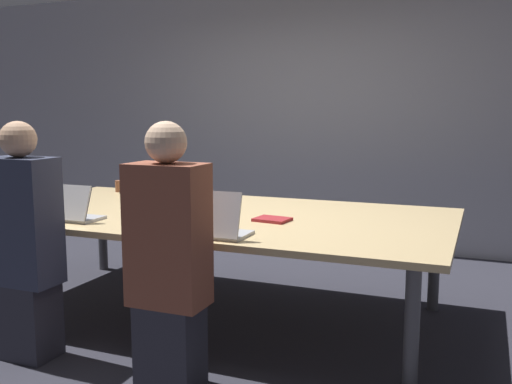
{
  "coord_description": "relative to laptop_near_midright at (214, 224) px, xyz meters",
  "views": [
    {
      "loc": [
        1.77,
        -3.56,
        1.45
      ],
      "look_at": [
        0.29,
        0.1,
        0.89
      ],
      "focal_mm": 40.0,
      "sensor_mm": 36.0,
      "label": 1
    }
  ],
  "objects": [
    {
      "name": "ground_plane",
      "position": [
        -0.36,
        0.71,
        -0.81
      ],
      "size": [
        24.0,
        24.0,
        0.0
      ],
      "primitive_type": "plane",
      "color": "#2D2D38"
    },
    {
      "name": "curtain_wall",
      "position": [
        -0.36,
        3.09,
        0.59
      ],
      "size": [
        12.0,
        0.06,
        2.8
      ],
      "color": "#9999A3",
      "rests_on": "ground_plane"
    },
    {
      "name": "conference_table",
      "position": [
        -0.36,
        0.71,
        -0.13
      ],
      "size": [
        3.28,
        1.69,
        0.74
      ],
      "color": "#D6B77F",
      "rests_on": "ground_plane"
    },
    {
      "name": "laptop_near_midright",
      "position": [
        0.0,
        0.0,
        0.0
      ],
      "size": [
        0.36,
        0.27,
        0.27
      ],
      "rotation": [
        0.0,
        0.0,
        3.14
      ],
      "color": "#B7B7BC",
      "rests_on": "conference_table"
    },
    {
      "name": "person_near_midright",
      "position": [
        -0.08,
        -0.37,
        -0.13
      ],
      "size": [
        0.4,
        0.24,
        1.4
      ],
      "rotation": [
        0.0,
        0.0,
        3.14
      ],
      "color": "#2D2D38",
      "rests_on": "ground_plane"
    },
    {
      "name": "cup_near_midright",
      "position": [
        -0.25,
        0.08,
        -0.03
      ],
      "size": [
        0.08,
        0.08,
        0.09
      ],
      "color": "#232328",
      "rests_on": "conference_table"
    },
    {
      "name": "laptop_far_left",
      "position": [
        -1.35,
        1.4,
        -0.0
      ],
      "size": [
        0.33,
        0.26,
        0.26
      ],
      "color": "#333338",
      "rests_on": "conference_table"
    },
    {
      "name": "cup_far_left",
      "position": [
        -1.6,
        1.34,
        -0.03
      ],
      "size": [
        0.07,
        0.07,
        0.1
      ],
      "color": "brown",
      "rests_on": "conference_table"
    },
    {
      "name": "laptop_near_left",
      "position": [
        -1.08,
        0.09,
        -0.01
      ],
      "size": [
        0.33,
        0.24,
        0.24
      ],
      "rotation": [
        0.0,
        0.0,
        3.14
      ],
      "color": "#B7B7BC",
      "rests_on": "conference_table"
    },
    {
      "name": "person_near_left",
      "position": [
        -1.05,
        -0.36,
        -0.14
      ],
      "size": [
        0.4,
        0.24,
        1.39
      ],
      "rotation": [
        0.0,
        0.0,
        3.14
      ],
      "color": "#2D2D38",
      "rests_on": "ground_plane"
    },
    {
      "name": "bottle_near_left",
      "position": [
        -1.36,
        0.26,
        0.04
      ],
      "size": [
        0.08,
        0.08,
        0.27
      ],
      "color": "green",
      "rests_on": "conference_table"
    },
    {
      "name": "stapler",
      "position": [
        -0.16,
        0.49,
        -0.05
      ],
      "size": [
        0.07,
        0.16,
        0.05
      ],
      "rotation": [
        0.0,
        0.0,
        0.18
      ],
      "color": "black",
      "rests_on": "conference_table"
    },
    {
      "name": "notebook",
      "position": [
        0.14,
        0.58,
        -0.07
      ],
      "size": [
        0.24,
        0.2,
        0.02
      ],
      "rotation": [
        0.0,
        0.0,
        -0.13
      ],
      "color": "maroon",
      "rests_on": "conference_table"
    }
  ]
}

